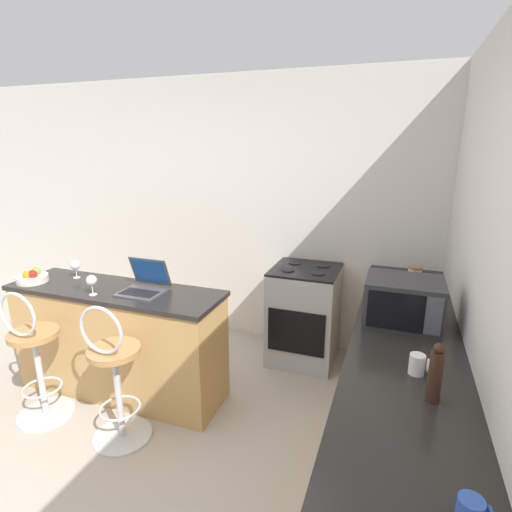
{
  "coord_description": "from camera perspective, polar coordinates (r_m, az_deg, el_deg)",
  "views": [
    {
      "loc": [
        1.52,
        -1.4,
        1.96
      ],
      "look_at": [
        0.34,
        1.84,
        0.99
      ],
      "focal_mm": 28.0,
      "sensor_mm": 36.0,
      "label": 1
    }
  ],
  "objects": [
    {
      "name": "mug_white",
      "position": [
        2.13,
        22.11,
        -14.15
      ],
      "size": [
        0.09,
        0.07,
        0.1
      ],
      "color": "white",
      "rests_on": "counter_right"
    },
    {
      "name": "wall_back",
      "position": [
        4.05,
        -2.38,
        6.26
      ],
      "size": [
        12.0,
        0.06,
        2.6
      ],
      "color": "silver",
      "rests_on": "ground_plane"
    },
    {
      "name": "bar_stool_far",
      "position": [
        2.91,
        -19.52,
        -16.05
      ],
      "size": [
        0.4,
        0.4,
        1.02
      ],
      "color": "silver",
      "rests_on": "ground_plane"
    },
    {
      "name": "fruit_bowl",
      "position": [
        3.67,
        -29.33,
        -2.69
      ],
      "size": [
        0.24,
        0.24,
        0.11
      ],
      "color": "silver",
      "rests_on": "breakfast_bar"
    },
    {
      "name": "breakfast_bar",
      "position": [
        3.44,
        -18.93,
        -11.36
      ],
      "size": [
        1.73,
        0.52,
        0.89
      ],
      "color": "tan",
      "rests_on": "ground_plane"
    },
    {
      "name": "ground_plane",
      "position": [
        2.85,
        -22.4,
        -29.28
      ],
      "size": [
        20.0,
        20.0,
        0.0
      ],
      "primitive_type": "plane",
      "color": "#ADA393"
    },
    {
      "name": "storage_jar",
      "position": [
        3.27,
        21.66,
        -2.88
      ],
      "size": [
        0.1,
        0.1,
        0.18
      ],
      "color": "silver",
      "rests_on": "counter_right"
    },
    {
      "name": "bar_stool_near",
      "position": [
        3.35,
        -29.0,
        -12.75
      ],
      "size": [
        0.4,
        0.4,
        1.02
      ],
      "color": "silver",
      "rests_on": "ground_plane"
    },
    {
      "name": "wine_glass_tall",
      "position": [
        3.15,
        -22.45,
        -3.29
      ],
      "size": [
        0.08,
        0.08,
        0.15
      ],
      "color": "silver",
      "rests_on": "breakfast_bar"
    },
    {
      "name": "microwave",
      "position": [
        2.62,
        20.27,
        -6.09
      ],
      "size": [
        0.45,
        0.37,
        0.28
      ],
      "color": "#2D2D30",
      "rests_on": "counter_right"
    },
    {
      "name": "stove_range",
      "position": [
        3.75,
        6.88,
        -8.29
      ],
      "size": [
        0.59,
        0.6,
        0.9
      ],
      "color": "#9EA3A8",
      "rests_on": "ground_plane"
    },
    {
      "name": "wine_glass_short",
      "position": [
        3.61,
        -24.4,
        -1.28
      ],
      "size": [
        0.08,
        0.08,
        0.15
      ],
      "color": "silver",
      "rests_on": "breakfast_bar"
    },
    {
      "name": "counter_right",
      "position": [
        2.74,
        19.9,
        -18.92
      ],
      "size": [
        0.62,
        2.79,
        0.89
      ],
      "color": "tan",
      "rests_on": "ground_plane"
    },
    {
      "name": "pepper_mill",
      "position": [
        1.92,
        24.25,
        -15.15
      ],
      "size": [
        0.06,
        0.06,
        0.27
      ],
      "color": "#331E14",
      "rests_on": "counter_right"
    },
    {
      "name": "laptop",
      "position": [
        3.13,
        -15.6,
        -3.76
      ],
      "size": [
        0.32,
        0.3,
        0.24
      ],
      "color": "#47474C",
      "rests_on": "breakfast_bar"
    }
  ]
}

